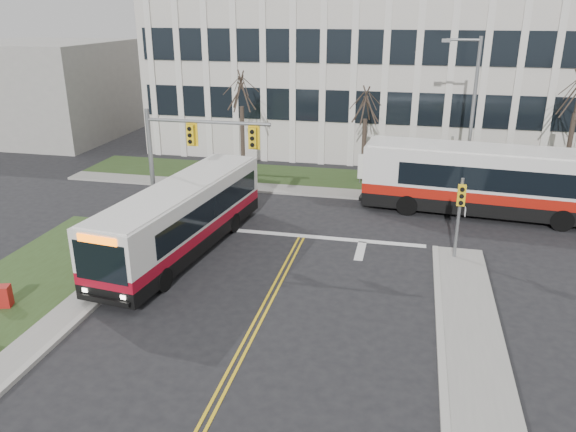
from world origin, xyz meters
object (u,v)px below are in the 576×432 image
Objects in this scene: directory_sign at (370,167)px; bus_cross at (493,183)px; streetlight at (470,110)px; bus_main at (182,219)px; newspaper_box_red at (4,297)px.

bus_cross reaches higher than directory_sign.
bus_cross is (6.89, -4.11, 0.65)m from directory_sign.
streetlight reaches higher than bus_cross.
bus_main is 16.55m from bus_cross.
newspaper_box_red is at bearing -117.96° from bus_main.
streetlight reaches higher than directory_sign.
newspaper_box_red is (-18.89, -14.64, -1.34)m from bus_cross.
directory_sign is at bearing 166.77° from streetlight.
streetlight is at bearing -149.27° from bus_cross.
directory_sign is 0.15× the size of bus_cross.
newspaper_box_red is at bearing -47.28° from bus_cross.
bus_main reaches higher than directory_sign.
directory_sign is 22.28m from newspaper_box_red.
directory_sign reaches higher than newspaper_box_red.
newspaper_box_red is (-4.50, -6.47, -1.10)m from bus_main.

